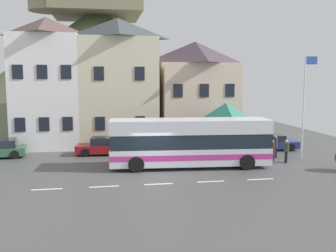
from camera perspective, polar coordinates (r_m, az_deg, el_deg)
ground_plane at (r=23.32m, az=-2.01°, el=-7.52°), size 40.00×60.00×0.07m
townhouse_00 at (r=34.87m, az=-17.32°, el=6.17°), size 5.42×6.51×10.95m
townhouse_01 at (r=33.90m, az=-7.37°, el=6.39°), size 6.49×5.10×10.92m
townhouse_02 at (r=35.71m, az=3.98°, el=5.03°), size 6.72×6.68×9.13m
hilltop_castle at (r=53.10m, az=-10.42°, el=9.23°), size 41.56×41.56×23.39m
transit_bus at (r=25.40m, az=3.25°, el=-2.54°), size 10.61×3.24×3.18m
bus_shelter at (r=30.31m, az=8.51°, el=1.92°), size 3.60×3.60×3.93m
parked_car_00 at (r=32.62m, az=14.66°, el=-2.35°), size 4.62×2.15×1.25m
parked_car_02 at (r=30.03m, az=-8.96°, el=-2.94°), size 4.70×2.16×1.34m
pedestrian_00 at (r=28.49m, az=15.17°, el=-3.43°), size 0.30×0.36×1.48m
pedestrian_01 at (r=28.04m, az=17.10°, el=-3.44°), size 0.36×0.37×1.61m
pedestrian_02 at (r=29.52m, az=15.60°, el=-2.93°), size 0.34×0.29×1.63m
public_bench at (r=33.44m, az=10.99°, el=-2.27°), size 1.69×0.48×0.87m
flagpole at (r=29.37m, az=19.57°, el=3.65°), size 0.95×0.10×7.45m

